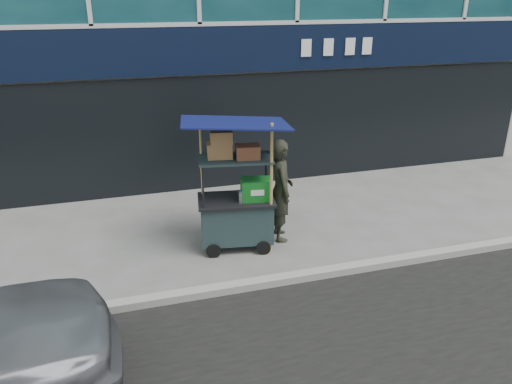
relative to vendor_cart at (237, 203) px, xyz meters
name	(u,v)px	position (x,y,z in m)	size (l,w,h in m)	color
ground	(257,279)	(0.01, -1.11, -0.78)	(80.00, 80.00, 0.00)	#60605C
curb	(261,283)	(0.01, -1.31, -0.72)	(80.00, 0.18, 0.12)	#989890
vendor_cart	(237,203)	(0.00, 0.00, 0.00)	(1.80, 1.40, 2.22)	black
vendor_man	(280,190)	(0.78, 0.10, 0.11)	(0.65, 0.42, 1.77)	#26281E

